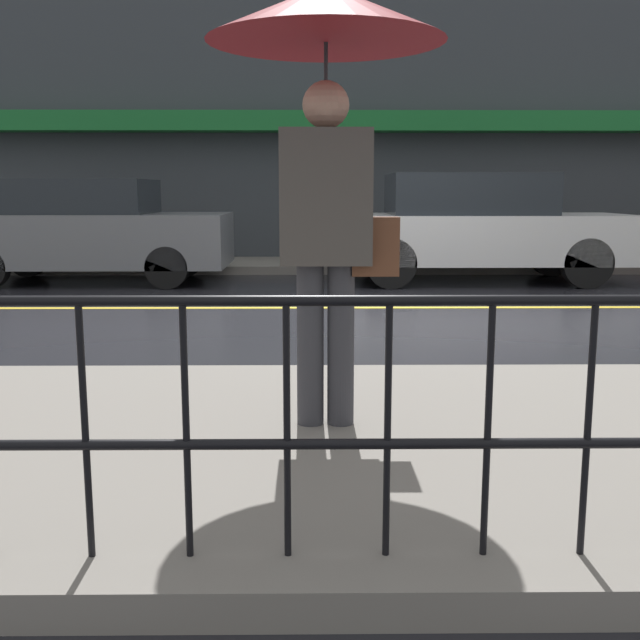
{
  "coord_description": "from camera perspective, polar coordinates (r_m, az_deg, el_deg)",
  "views": [
    {
      "loc": [
        -1.08,
        -8.73,
        1.36
      ],
      "look_at": [
        -1.02,
        -2.58,
        0.3
      ],
      "focal_mm": 42.0,
      "sensor_mm": 36.0,
      "label": 1
    }
  ],
  "objects": [
    {
      "name": "sidewalk_far",
      "position": [
        13.33,
        4.06,
        4.2
      ],
      "size": [
        28.0,
        1.9,
        0.14
      ],
      "color": "slate",
      "rests_on": "ground_plane"
    },
    {
      "name": "lane_marking",
      "position": [
        8.9,
        6.38,
        0.96
      ],
      "size": [
        25.2,
        0.12,
        0.01
      ],
      "color": "gold",
      "rests_on": "ground_plane"
    },
    {
      "name": "pedestrian",
      "position": [
        3.89,
        0.52,
        18.18
      ],
      "size": [
        1.18,
        1.18,
        2.21
      ],
      "color": "#333338",
      "rests_on": "sidewalk_near"
    },
    {
      "name": "sidewalk_near",
      "position": [
        4.03,
        15.21,
        -9.26
      ],
      "size": [
        28.0,
        3.07,
        0.14
      ],
      "color": "slate",
      "rests_on": "ground_plane"
    },
    {
      "name": "building_storefront",
      "position": [
        14.44,
        3.86,
        16.64
      ],
      "size": [
        28.0,
        0.85,
        6.24
      ],
      "color": "#383D42",
      "rests_on": "ground_plane"
    },
    {
      "name": "car_grey",
      "position": [
        11.81,
        -17.2,
        6.51
      ],
      "size": [
        4.08,
        1.77,
        1.53
      ],
      "color": "slate",
      "rests_on": "ground_plane"
    },
    {
      "name": "railing_foreground",
      "position": [
        2.69,
        23.21,
        -5.22
      ],
      "size": [
        12.0,
        0.04,
        0.89
      ],
      "color": "black",
      "rests_on": "sidewalk_near"
    },
    {
      "name": "car_white",
      "position": [
        11.59,
        11.71,
        6.93
      ],
      "size": [
        4.48,
        1.82,
        1.62
      ],
      "color": "silver",
      "rests_on": "ground_plane"
    },
    {
      "name": "ground_plane",
      "position": [
        8.9,
        6.38,
        0.93
      ],
      "size": [
        80.0,
        80.0,
        0.0
      ],
      "primitive_type": "plane",
      "color": "black"
    }
  ]
}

